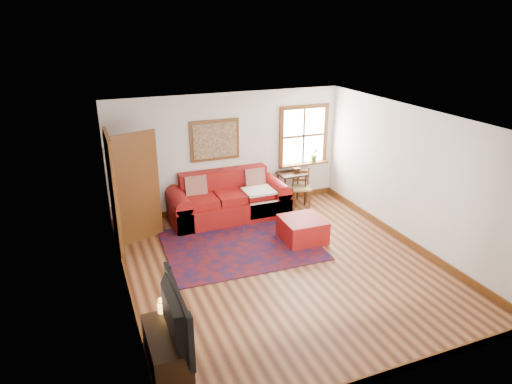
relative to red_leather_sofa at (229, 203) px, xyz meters
name	(u,v)px	position (x,y,z in m)	size (l,w,h in m)	color
ground	(283,267)	(0.18, -2.28, -0.31)	(5.50, 5.50, 0.00)	#472313
room_envelope	(284,173)	(0.18, -2.27, 1.34)	(5.04, 5.54, 2.52)	silver
window	(305,142)	(1.96, 0.42, 1.00)	(1.18, 0.20, 1.38)	white
doorway	(128,189)	(-2.03, -0.50, 0.76)	(0.89, 1.08, 2.14)	black
framed_artwork	(215,140)	(-0.12, 0.43, 1.24)	(1.05, 0.07, 0.85)	brown
persian_rug	(240,244)	(-0.21, -1.29, -0.30)	(2.71, 2.17, 0.02)	#590F0C
red_leather_sofa	(229,203)	(0.00, 0.00, 0.00)	(2.42, 1.00, 0.95)	maroon
red_ottoman	(302,229)	(0.93, -1.53, -0.10)	(0.75, 0.75, 0.43)	maroon
side_table	(292,178)	(1.53, 0.16, 0.28)	(0.60, 0.45, 0.72)	black
ladder_back_chair	(301,186)	(1.69, 0.01, 0.13)	(0.49, 0.48, 0.83)	tan
media_cabinet	(167,352)	(-2.10, -3.95, -0.05)	(0.43, 0.95, 0.52)	black
television	(168,316)	(-2.08, -4.09, 0.55)	(1.17, 0.15, 0.68)	black
candle_hurricane	(162,306)	(-2.05, -3.53, 0.29)	(0.12, 0.12, 0.18)	silver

